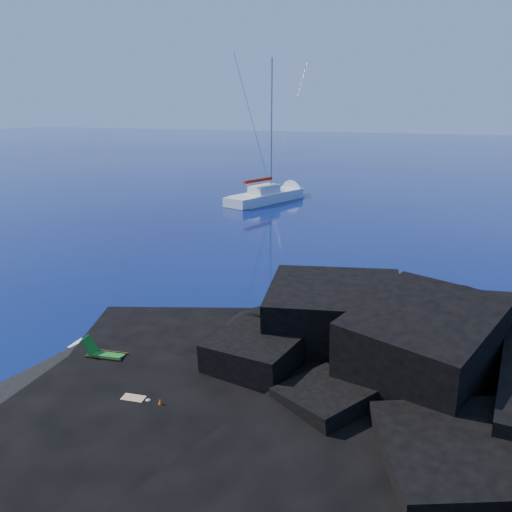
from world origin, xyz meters
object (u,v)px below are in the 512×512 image
(sunbather, at_px, (134,400))
(marker_cone, at_px, (160,405))
(deck_chair, at_px, (106,350))
(sailboat, at_px, (267,201))

(sunbather, bearing_deg, marker_cone, -6.31)
(deck_chair, relative_size, marker_cone, 3.18)
(sailboat, height_order, deck_chair, sailboat)
(marker_cone, bearing_deg, deck_chair, 152.59)
(sailboat, relative_size, marker_cone, 30.22)
(deck_chair, bearing_deg, sunbather, -45.89)
(deck_chair, distance_m, sunbather, 3.29)
(marker_cone, bearing_deg, sailboat, 107.11)
(sunbather, bearing_deg, sailboat, 96.71)
(deck_chair, xyz_separation_m, marker_cone, (3.63, -1.88, -0.28))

